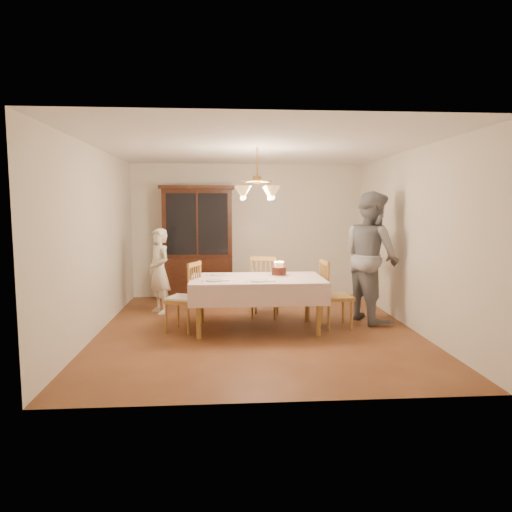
{
  "coord_description": "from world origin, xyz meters",
  "views": [
    {
      "loc": [
        -0.47,
        -6.47,
        1.78
      ],
      "look_at": [
        0.0,
        0.2,
        1.05
      ],
      "focal_mm": 32.0,
      "sensor_mm": 36.0,
      "label": 1
    }
  ],
  "objects": [
    {
      "name": "room_shell",
      "position": [
        0.0,
        0.0,
        1.58
      ],
      "size": [
        5.0,
        5.0,
        5.0
      ],
      "color": "white",
      "rests_on": "ground"
    },
    {
      "name": "place_setting_far_left",
      "position": [
        -0.55,
        0.27,
        0.77
      ],
      "size": [
        0.38,
        0.24,
        0.02
      ],
      "color": "white",
      "rests_on": "dining_table"
    },
    {
      "name": "dining_table",
      "position": [
        0.0,
        0.0,
        0.68
      ],
      "size": [
        1.9,
        1.1,
        0.76
      ],
      "color": "olive",
      "rests_on": "ground"
    },
    {
      "name": "place_setting_near_left",
      "position": [
        -0.59,
        -0.24,
        0.77
      ],
      "size": [
        0.38,
        0.24,
        0.02
      ],
      "color": "white",
      "rests_on": "dining_table"
    },
    {
      "name": "china_hutch",
      "position": [
        -0.97,
        2.25,
        1.04
      ],
      "size": [
        1.38,
        0.54,
        2.16
      ],
      "color": "black",
      "rests_on": "ground"
    },
    {
      "name": "chair_right_end",
      "position": [
        1.16,
        0.03,
        0.44
      ],
      "size": [
        0.45,
        0.47,
        1.0
      ],
      "color": "olive",
      "rests_on": "ground"
    },
    {
      "name": "elderly_woman",
      "position": [
        -1.55,
        1.14,
        0.71
      ],
      "size": [
        0.58,
        0.62,
        1.42
      ],
      "primitive_type": "imported",
      "rotation": [
        0.0,
        0.0,
        -0.96
      ],
      "color": "white",
      "rests_on": "ground"
    },
    {
      "name": "chair_left_end",
      "position": [
        -1.06,
        -0.01,
        0.45
      ],
      "size": [
        0.55,
        0.56,
        1.0
      ],
      "color": "olive",
      "rests_on": "ground"
    },
    {
      "name": "chandelier",
      "position": [
        -0.0,
        -0.0,
        1.98
      ],
      "size": [
        0.62,
        0.62,
        0.73
      ],
      "color": "#BF8C3F",
      "rests_on": "ground"
    },
    {
      "name": "adult_in_grey",
      "position": [
        1.81,
        0.4,
        1.0
      ],
      "size": [
        1.01,
        1.15,
        2.01
      ],
      "primitive_type": "imported",
      "rotation": [
        0.0,
        0.0,
        1.86
      ],
      "color": "slate",
      "rests_on": "ground"
    },
    {
      "name": "birthday_cake",
      "position": [
        0.34,
        0.15,
        0.82
      ],
      "size": [
        0.3,
        0.3,
        0.21
      ],
      "color": "white",
      "rests_on": "dining_table"
    },
    {
      "name": "ground",
      "position": [
        0.0,
        0.0,
        0.0
      ],
      "size": [
        5.0,
        5.0,
        0.0
      ],
      "primitive_type": "plane",
      "color": "brown",
      "rests_on": "ground"
    },
    {
      "name": "place_setting_near_right",
      "position": [
        0.02,
        -0.31,
        0.77
      ],
      "size": [
        0.4,
        0.26,
        0.02
      ],
      "color": "white",
      "rests_on": "dining_table"
    },
    {
      "name": "chair_far_side",
      "position": [
        0.18,
        0.72,
        0.44
      ],
      "size": [
        0.53,
        0.51,
        1.0
      ],
      "color": "olive",
      "rests_on": "ground"
    }
  ]
}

